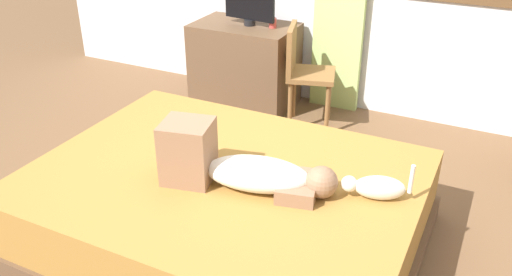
{
  "coord_description": "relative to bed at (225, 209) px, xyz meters",
  "views": [
    {
      "loc": [
        1.18,
        -2.22,
        2.03
      ],
      "look_at": [
        0.0,
        0.17,
        0.63
      ],
      "focal_mm": 37.3,
      "sensor_mm": 36.0,
      "label": 1
    }
  ],
  "objects": [
    {
      "name": "ground_plane",
      "position": [
        0.1,
        0.03,
        -0.24
      ],
      "size": [
        16.0,
        16.0,
        0.0
      ],
      "primitive_type": "plane",
      "color": "brown"
    },
    {
      "name": "bed",
      "position": [
        0.0,
        0.0,
        0.0
      ],
      "size": [
        2.18,
        1.66,
        0.48
      ],
      "color": "brown",
      "rests_on": "ground"
    },
    {
      "name": "person_lying",
      "position": [
        0.13,
        -0.07,
        0.36
      ],
      "size": [
        0.94,
        0.43,
        0.34
      ],
      "color": "silver",
      "rests_on": "bed"
    },
    {
      "name": "cat",
      "position": [
        0.82,
        0.13,
        0.31
      ],
      "size": [
        0.35,
        0.18,
        0.21
      ],
      "color": "silver",
      "rests_on": "bed"
    },
    {
      "name": "desk",
      "position": [
        -0.84,
        1.88,
        0.13
      ],
      "size": [
        0.9,
        0.56,
        0.74
      ],
      "color": "brown",
      "rests_on": "ground"
    },
    {
      "name": "tv_monitor",
      "position": [
        -0.79,
        1.88,
        0.69
      ],
      "size": [
        0.48,
        0.1,
        0.35
      ],
      "color": "black",
      "rests_on": "desk"
    },
    {
      "name": "cup",
      "position": [
        -0.58,
        1.89,
        0.55
      ],
      "size": [
        0.06,
        0.06,
        0.08
      ],
      "primitive_type": "cylinder",
      "color": "#B23D38",
      "rests_on": "desk"
    },
    {
      "name": "chair_by_desk",
      "position": [
        -0.19,
        1.66,
        0.27
      ],
      "size": [
        0.47,
        0.47,
        0.86
      ],
      "color": "brown",
      "rests_on": "ground"
    }
  ]
}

